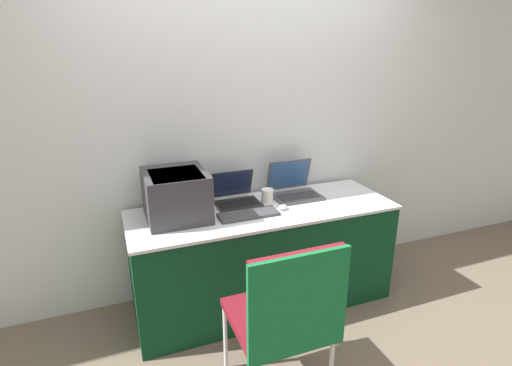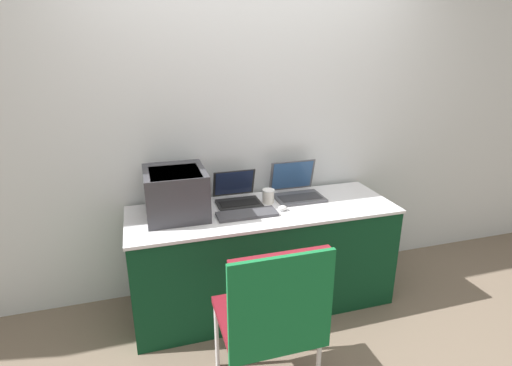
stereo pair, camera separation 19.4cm
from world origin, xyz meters
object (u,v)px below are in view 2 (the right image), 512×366
(printer, at_px, (176,191))
(laptop_right, at_px, (297,189))
(mouse, at_px, (283,208))
(chair, at_px, (273,312))
(coffee_cup, at_px, (268,196))
(external_keyboard, at_px, (247,214))
(laptop_left, at_px, (237,196))

(printer, distance_m, laptop_right, 0.90)
(mouse, height_order, chair, chair)
(chair, bearing_deg, mouse, 66.83)
(coffee_cup, xyz_separation_m, mouse, (0.05, -0.16, -0.03))
(printer, bearing_deg, chair, -70.15)
(laptop_right, bearing_deg, printer, -174.55)
(coffee_cup, bearing_deg, external_keyboard, -139.96)
(printer, height_order, laptop_right, printer)
(laptop_right, relative_size, coffee_cup, 3.49)
(printer, relative_size, mouse, 6.62)
(printer, distance_m, mouse, 0.72)
(external_keyboard, relative_size, chair, 0.41)
(mouse, bearing_deg, printer, 168.79)
(laptop_left, distance_m, mouse, 0.35)
(coffee_cup, bearing_deg, laptop_left, 161.51)
(laptop_right, height_order, mouse, laptop_right)
(laptop_right, distance_m, chair, 1.19)
(printer, bearing_deg, laptop_right, 5.45)
(laptop_left, bearing_deg, coffee_cup, -18.49)
(laptop_left, height_order, chair, laptop_left)
(mouse, xyz_separation_m, chair, (-0.35, -0.82, -0.17))
(laptop_left, distance_m, coffee_cup, 0.22)
(laptop_right, xyz_separation_m, external_keyboard, (-0.45, -0.23, -0.05))
(printer, relative_size, chair, 0.44)
(printer, height_order, laptop_left, printer)
(external_keyboard, bearing_deg, printer, 161.48)
(mouse, bearing_deg, laptop_right, 49.14)
(chair, bearing_deg, laptop_right, 62.46)
(external_keyboard, height_order, mouse, mouse)
(mouse, relative_size, chair, 0.07)
(printer, relative_size, laptop_right, 1.22)
(printer, bearing_deg, mouse, -11.21)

